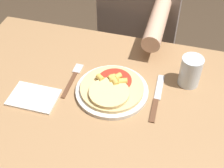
% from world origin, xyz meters
% --- Properties ---
extents(dining_table, '(1.11, 0.74, 0.76)m').
position_xyz_m(dining_table, '(0.00, 0.00, 0.63)').
color(dining_table, '#9E754C').
rests_on(dining_table, ground_plane).
extents(plate, '(0.25, 0.25, 0.01)m').
position_xyz_m(plate, '(0.02, 0.04, 0.76)').
color(plate, silver).
rests_on(plate, dining_table).
extents(pizza, '(0.22, 0.22, 0.04)m').
position_xyz_m(pizza, '(0.02, 0.04, 0.78)').
color(pizza, '#DBBC7A').
rests_on(pizza, plate).
extents(fork, '(0.03, 0.18, 0.00)m').
position_xyz_m(fork, '(-0.13, 0.07, 0.76)').
color(fork, brown).
rests_on(fork, dining_table).
extents(knife, '(0.03, 0.22, 0.00)m').
position_xyz_m(knife, '(0.17, 0.06, 0.76)').
color(knife, brown).
rests_on(knife, dining_table).
extents(drinking_glass, '(0.07, 0.07, 0.11)m').
position_xyz_m(drinking_glass, '(0.27, 0.16, 0.81)').
color(drinking_glass, silver).
rests_on(drinking_glass, dining_table).
extents(napkin, '(0.16, 0.11, 0.01)m').
position_xyz_m(napkin, '(-0.22, -0.05, 0.76)').
color(napkin, silver).
rests_on(napkin, dining_table).
extents(person_diner, '(0.37, 0.52, 1.17)m').
position_xyz_m(person_diner, '(0.01, 0.63, 0.69)').
color(person_diner, '#2D2D38').
rests_on(person_diner, ground_plane).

